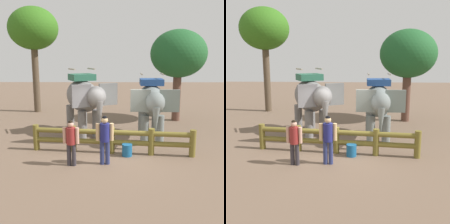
{
  "view_description": "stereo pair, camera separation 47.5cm",
  "coord_description": "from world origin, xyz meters",
  "views": [
    {
      "loc": [
        0.15,
        -10.21,
        3.8
      ],
      "look_at": [
        0.0,
        1.53,
        1.4
      ],
      "focal_mm": 44.41,
      "sensor_mm": 36.0,
      "label": 1
    },
    {
      "loc": [
        0.62,
        -10.19,
        3.8
      ],
      "look_at": [
        0.0,
        1.53,
        1.4
      ],
      "focal_mm": 44.41,
      "sensor_mm": 36.0,
      "label": 2
    }
  ],
  "objects": [
    {
      "name": "elephant_near_left",
      "position": [
        -1.36,
        2.93,
        1.8
      ],
      "size": [
        2.96,
        3.77,
        3.21
      ],
      "color": "slate",
      "rests_on": "ground"
    },
    {
      "name": "ground_plane",
      "position": [
        0.0,
        0.0,
        0.0
      ],
      "size": [
        60.0,
        60.0,
        0.0
      ],
      "primitive_type": "plane",
      "color": "brown"
    },
    {
      "name": "log_fence",
      "position": [
        0.0,
        0.25,
        0.6
      ],
      "size": [
        6.41,
        0.97,
        1.05
      ],
      "color": "brown",
      "rests_on": "ground"
    },
    {
      "name": "elephant_center",
      "position": [
        1.79,
        2.27,
        1.69
      ],
      "size": [
        2.0,
        3.5,
        3.01
      ],
      "color": "slate",
      "rests_on": "ground"
    },
    {
      "name": "feed_bucket",
      "position": [
        0.6,
        -0.07,
        0.23
      ],
      "size": [
        0.39,
        0.39,
        0.47
      ],
      "color": "#19598C",
      "rests_on": "ground"
    },
    {
      "name": "tourist_man_in_blue",
      "position": [
        -1.39,
        -1.04,
        0.94
      ],
      "size": [
        0.57,
        0.35,
        1.63
      ],
      "color": "#312D33",
      "rests_on": "ground"
    },
    {
      "name": "tree_back_center",
      "position": [
        -5.23,
        8.48,
        5.44
      ],
      "size": [
        3.24,
        3.24,
        6.92
      ],
      "color": "brown",
      "rests_on": "ground"
    },
    {
      "name": "tree_far_left",
      "position": [
        3.74,
        5.97,
        3.85
      ],
      "size": [
        3.2,
        3.2,
        5.27
      ],
      "color": "brown",
      "rests_on": "ground"
    },
    {
      "name": "tourist_woman_in_black",
      "position": [
        -0.22,
        -0.9,
        1.02
      ],
      "size": [
        0.62,
        0.36,
        1.76
      ],
      "color": "navy",
      "rests_on": "ground"
    }
  ]
}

